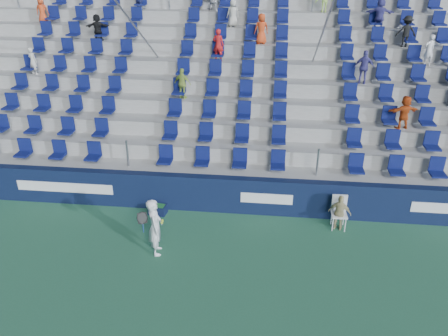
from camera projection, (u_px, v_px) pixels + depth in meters
The scene contains 7 objects.
ground at pixel (204, 275), 11.20m from camera, with size 70.00×70.00×0.00m, color #2B6646.
sponsor_wall at pixel (219, 194), 13.73m from camera, with size 24.00×0.32×1.20m.
grandstand at pixel (234, 98), 17.57m from camera, with size 24.00×8.17×6.63m.
tennis_player at pixel (155, 227), 11.69m from camera, with size 0.69×0.68×1.67m.
line_judge_chair at pixel (339, 209), 12.94m from camera, with size 0.46×0.47×1.03m.
line_judge at pixel (340, 213), 12.81m from camera, with size 0.66×0.28×1.13m, color tan.
ball_bin at pixel (158, 209), 13.76m from camera, with size 0.58×0.43×0.30m.
Camera 1 is at (1.46, -8.68, 7.47)m, focal length 35.00 mm.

